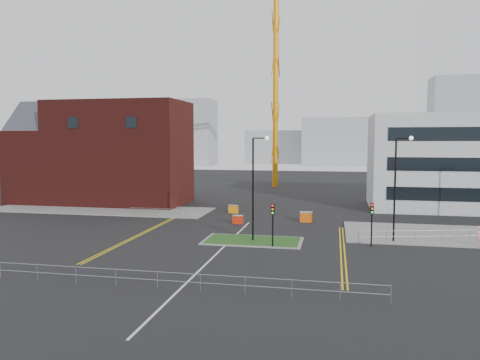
{
  "coord_description": "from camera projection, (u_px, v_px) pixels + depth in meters",
  "views": [
    {
      "loc": [
        8.91,
        -31.66,
        8.92
      ],
      "look_at": [
        0.02,
        12.1,
        5.0
      ],
      "focal_mm": 35.0,
      "sensor_mm": 36.0,
      "label": 1
    }
  ],
  "objects": [
    {
      "name": "barrier_mid",
      "position": [
        233.0,
        209.0,
        56.36
      ],
      "size": [
        1.21,
        0.56,
        0.98
      ],
      "color": "orange",
      "rests_on": "ground"
    },
    {
      "name": "grass_island",
      "position": [
        253.0,
        241.0,
        40.86
      ],
      "size": [
        8.0,
        4.0,
        0.12
      ],
      "primitive_type": "cube",
      "color": "#1D4617",
      "rests_on": "ground"
    },
    {
      "name": "railing_right",
      "position": [
        470.0,
        233.0,
        40.55
      ],
      "size": [
        19.05,
        5.05,
        1.1
      ],
      "color": "gray",
      "rests_on": "ground"
    },
    {
      "name": "pedestrian",
      "position": [
        479.0,
        237.0,
        38.59
      ],
      "size": [
        0.76,
        0.66,
        1.75
      ],
      "primitive_type": "imported",
      "rotation": [
        0.0,
        0.0,
        0.46
      ],
      "color": "pink",
      "rests_on": "ground"
    },
    {
      "name": "skyline_d",
      "position": [
        288.0,
        147.0,
        171.19
      ],
      "size": [
        30.0,
        12.0,
        12.0
      ],
      "primitive_type": "cube",
      "color": "gray",
      "rests_on": "ground"
    },
    {
      "name": "yellow_right_b",
      "position": [
        345.0,
        251.0,
        37.37
      ],
      "size": [
        0.12,
        20.0,
        0.01
      ],
      "primitive_type": "cube",
      "color": "gold",
      "rests_on": "ground"
    },
    {
      "name": "railing_left",
      "position": [
        155.0,
        211.0,
        53.14
      ],
      "size": [
        6.05,
        0.05,
        1.1
      ],
      "color": "gray",
      "rests_on": "ground"
    },
    {
      "name": "office_block",
      "position": [
        473.0,
        162.0,
        58.98
      ],
      "size": [
        25.0,
        12.2,
        12.0
      ],
      "color": "#A0A3A4",
      "rests_on": "ground"
    },
    {
      "name": "barrier_left",
      "position": [
        238.0,
        219.0,
        49.23
      ],
      "size": [
        1.12,
        0.45,
        0.92
      ],
      "color": "red",
      "rests_on": "ground"
    },
    {
      "name": "tower_crane",
      "position": [
        306.0,
        33.0,
        85.71
      ],
      "size": [
        50.69,
        17.4,
        41.15
      ],
      "color": "orange",
      "rests_on": "ground"
    },
    {
      "name": "island_kerb",
      "position": [
        253.0,
        241.0,
        40.86
      ],
      "size": [
        8.6,
        4.6,
        0.08
      ],
      "primitive_type": "cube",
      "color": "slate",
      "rests_on": "ground"
    },
    {
      "name": "barrier_right",
      "position": [
        306.0,
        217.0,
        50.21
      ],
      "size": [
        1.38,
        0.57,
        1.13
      ],
      "color": "#CE540B",
      "rests_on": "ground"
    },
    {
      "name": "skyline_a",
      "position": [
        187.0,
        133.0,
        157.57
      ],
      "size": [
        18.0,
        12.0,
        22.0
      ],
      "primitive_type": "cube",
      "color": "gray",
      "rests_on": "ground"
    },
    {
      "name": "yellow_left_a",
      "position": [
        144.0,
        232.0,
        45.0
      ],
      "size": [
        0.12,
        24.0,
        0.01
      ],
      "primitive_type": "cube",
      "color": "gold",
      "rests_on": "ground"
    },
    {
      "name": "traffic_light_right",
      "position": [
        372.0,
        216.0,
        38.64
      ],
      "size": [
        0.28,
        0.33,
        3.65
      ],
      "color": "black",
      "rests_on": "ground"
    },
    {
      "name": "traffic_light_island",
      "position": [
        273.0,
        217.0,
        38.27
      ],
      "size": [
        0.28,
        0.33,
        3.65
      ],
      "color": "black",
      "rests_on": "ground"
    },
    {
      "name": "brick_building",
      "position": [
        100.0,
        154.0,
        64.74
      ],
      "size": [
        24.2,
        10.07,
        14.24
      ],
      "color": "#4C1613",
      "rests_on": "ground"
    },
    {
      "name": "ground",
      "position": [
        206.0,
        264.0,
        33.45
      ],
      "size": [
        200.0,
        200.0,
        0.0
      ],
      "primitive_type": "plane",
      "color": "black",
      "rests_on": "ground"
    },
    {
      "name": "pavement_right",
      "position": [
        479.0,
        236.0,
        42.75
      ],
      "size": [
        24.0,
        10.0,
        0.12
      ],
      "primitive_type": "cube",
      "color": "slate",
      "rests_on": "ground"
    },
    {
      "name": "skyline_b",
      "position": [
        338.0,
        142.0,
        157.68
      ],
      "size": [
        24.0,
        12.0,
        16.0
      ],
      "primitive_type": "cube",
      "color": "gray",
      "rests_on": "ground"
    },
    {
      "name": "streetlamp_right_near",
      "position": [
        398.0,
        180.0,
        39.92
      ],
      "size": [
        1.46,
        0.36,
        9.18
      ],
      "color": "black",
      "rests_on": "ground"
    },
    {
      "name": "skyline_c",
      "position": [
        454.0,
        123.0,
        145.33
      ],
      "size": [
        14.0,
        12.0,
        28.0
      ],
      "primitive_type": "cube",
      "color": "gray",
      "rests_on": "ground"
    },
    {
      "name": "centre_line",
      "position": [
        213.0,
        257.0,
        35.41
      ],
      "size": [
        0.15,
        30.0,
        0.01
      ],
      "primitive_type": "cube",
      "color": "silver",
      "rests_on": "ground"
    },
    {
      "name": "yellow_left_b",
      "position": [
        147.0,
        232.0,
        44.94
      ],
      "size": [
        0.12,
        24.0,
        0.01
      ],
      "primitive_type": "cube",
      "color": "gold",
      "rests_on": "ground"
    },
    {
      "name": "pavement_left",
      "position": [
        100.0,
        210.0,
        58.89
      ],
      "size": [
        28.0,
        8.0,
        0.12
      ],
      "primitive_type": "cube",
      "color": "slate",
      "rests_on": "ground"
    },
    {
      "name": "yellow_right_a",
      "position": [
        341.0,
        251.0,
        37.43
      ],
      "size": [
        0.12,
        20.0,
        0.01
      ],
      "primitive_type": "cube",
      "color": "gold",
      "rests_on": "ground"
    },
    {
      "name": "streetlamp_island",
      "position": [
        255.0,
        180.0,
        40.35
      ],
      "size": [
        1.46,
        0.36,
        9.18
      ],
      "color": "black",
      "rests_on": "ground"
    },
    {
      "name": "railing_front",
      "position": [
        179.0,
        278.0,
        27.53
      ],
      "size": [
        24.05,
        0.05,
        1.1
      ],
      "color": "gray",
      "rests_on": "ground"
    }
  ]
}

